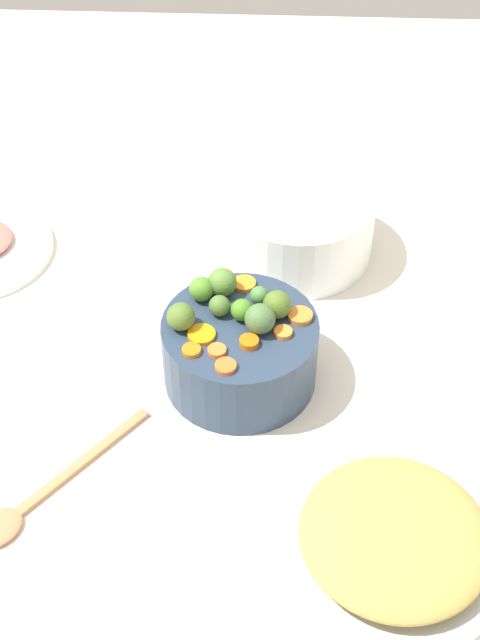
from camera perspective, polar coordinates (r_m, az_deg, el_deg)
name	(u,v)px	position (r m, az deg, el deg)	size (l,w,h in m)	color
tabletop	(263,365)	(1.35, 1.53, -2.94)	(2.40, 2.40, 0.02)	silver
serving_bowl_carrots	(240,352)	(1.28, 0.00, -2.08)	(0.23, 0.23, 0.11)	#2B3C53
metal_pot	(386,577)	(1.06, 9.49, -16.20)	(0.25, 0.25, 0.13)	#B4BCBF
stuffing_mound	(395,535)	(0.99, 10.09, -13.67)	(0.21, 0.21, 0.04)	tan
carrot_slice_0	(202,335)	(1.22, -2.53, -0.96)	(0.04, 0.04, 0.01)	orange
carrot_slice_1	(300,316)	(1.25, 3.95, 0.28)	(0.04, 0.04, 0.01)	orange
carrot_slice_2	(283,332)	(1.23, 2.84, -0.81)	(0.03, 0.03, 0.01)	orange
carrot_slice_3	(191,350)	(1.20, -3.19, -1.99)	(0.03, 0.03, 0.01)	orange
carrot_slice_4	(217,350)	(1.20, -1.51, -2.00)	(0.03, 0.03, 0.01)	orange
carrot_slice_5	(244,284)	(1.30, 0.28, 2.40)	(0.04, 0.04, 0.01)	orange
carrot_slice_6	(249,342)	(1.21, 0.60, -1.44)	(0.03, 0.03, 0.01)	orange
carrot_slice_7	(226,366)	(1.18, -0.94, -3.03)	(0.03, 0.03, 0.01)	orange
brussels_sprout_0	(260,319)	(1.22, 1.31, 0.08)	(0.04, 0.04, 0.04)	#4D723D
brussels_sprout_1	(202,289)	(1.27, -2.53, 2.03)	(0.04, 0.04, 0.04)	#51882A
brussels_sprout_2	(259,296)	(1.27, 1.26, 1.61)	(0.03, 0.03, 0.03)	#4A7F40
brussels_sprout_3	(277,305)	(1.24, 2.44, 1.02)	(0.04, 0.04, 0.04)	#507126
brussels_sprout_4	(219,306)	(1.25, -1.35, 0.94)	(0.03, 0.03, 0.03)	#4B732F
brussels_sprout_5	(222,282)	(1.28, -1.17, 2.49)	(0.04, 0.04, 0.04)	#578236
brussels_sprout_6	(242,310)	(1.24, 0.13, 0.67)	(0.03, 0.03, 0.03)	#4A8625
brussels_sprout_7	(181,317)	(1.23, -3.88, 0.22)	(0.04, 0.04, 0.04)	#53712B
wooden_spoon	(31,502)	(1.21, -13.47, -11.48)	(0.21, 0.25, 0.01)	tan
casserole_dish	(298,225)	(1.50, 3.79, 6.22)	(0.26, 0.26, 0.12)	white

